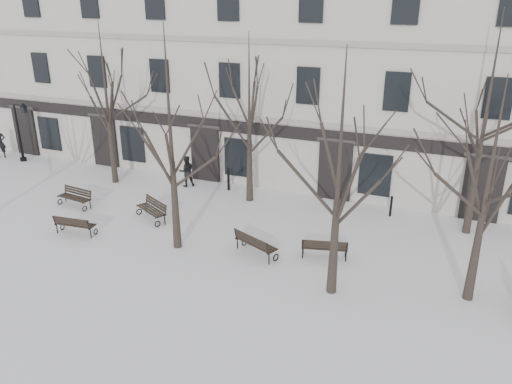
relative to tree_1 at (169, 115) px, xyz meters
The scene contains 18 objects.
ground 5.42m from the tree_1, 35.48° to the right, with size 100.00×100.00×0.00m, color silver.
building 12.31m from the tree_1, 85.48° to the left, with size 40.40×10.20×11.40m.
tree_1 is the anchor object (origin of this frame).
tree_2 6.49m from the tree_1, ahead, with size 5.61×5.61×8.01m.
tree_3 10.72m from the tree_1, ahead, with size 5.09×5.09×7.27m.
tree_4 8.59m from the tree_1, 143.24° to the left, with size 5.74×5.74×8.21m.
tree_5 5.59m from the tree_1, 82.26° to the left, with size 5.50×5.50×7.85m.
tree_6 12.01m from the tree_1, 28.57° to the left, with size 6.23×6.23×8.90m.
bench_0 8.30m from the tree_1, 165.30° to the left, with size 1.80×0.84×0.88m.
bench_1 6.62m from the tree_1, behind, with size 1.76×0.79×0.86m.
bench_2 5.73m from the tree_1, ahead, with size 1.91×1.32×0.92m.
bench_3 5.66m from the tree_1, 141.92° to the left, with size 1.85×1.39×0.90m.
bench_4 7.51m from the tree_1, 12.77° to the left, with size 1.79×1.02×0.86m.
lamp_post 15.60m from the tree_1, 156.74° to the left, with size 1.11×0.41×3.56m.
bollard_a 7.91m from the tree_1, 96.96° to the left, with size 0.15×0.15×1.19m.
bollard_b 10.73m from the tree_1, 40.15° to the left, with size 0.13×0.13×0.98m.
pedestrian_a 17.94m from the tree_1, 159.30° to the left, with size 0.69×0.45×1.88m, color black.
pedestrian_b 8.61m from the tree_1, 116.61° to the left, with size 0.79×0.62×1.63m, color black.
Camera 1 is at (8.61, -14.38, 9.27)m, focal length 35.00 mm.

